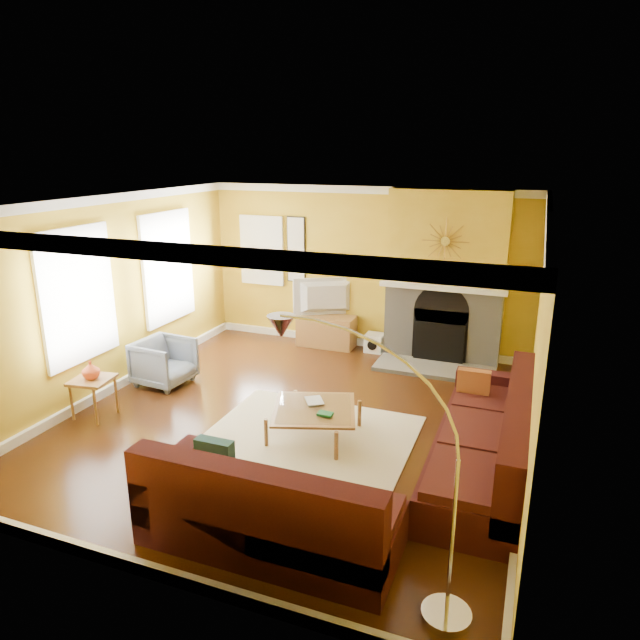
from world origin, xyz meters
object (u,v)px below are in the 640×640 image
at_px(media_console, 327,331).
at_px(armchair, 164,362).
at_px(coffee_table, 314,422).
at_px(side_table, 94,397).
at_px(sectional_sofa, 368,433).
at_px(arc_lamp, 372,472).

relative_size(media_console, armchair, 1.33).
height_order(media_console, armchair, armchair).
xyz_separation_m(coffee_table, armchair, (-2.60, 0.70, 0.15)).
distance_m(armchair, side_table, 1.22).
distance_m(sectional_sofa, side_table, 3.61).
bearing_deg(side_table, armchair, 80.54).
bearing_deg(sectional_sofa, coffee_table, 147.99).
bearing_deg(side_table, media_console, 63.43).
bearing_deg(coffee_table, armchair, 164.93).
distance_m(coffee_table, side_table, 2.85).
height_order(coffee_table, side_table, side_table).
bearing_deg(coffee_table, arc_lamp, -59.13).
bearing_deg(coffee_table, side_table, -169.88).
bearing_deg(armchair, media_console, -29.01).
distance_m(side_table, arc_lamp, 4.53).
height_order(side_table, arc_lamp, arc_lamp).
distance_m(sectional_sofa, media_console, 4.03).
xyz_separation_m(media_console, arc_lamp, (2.31, -5.30, 0.81)).
height_order(sectional_sofa, arc_lamp, arc_lamp).
height_order(media_console, arc_lamp, arc_lamp).
bearing_deg(media_console, arc_lamp, -66.40).
xyz_separation_m(media_console, side_table, (-1.80, -3.60, -0.01)).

